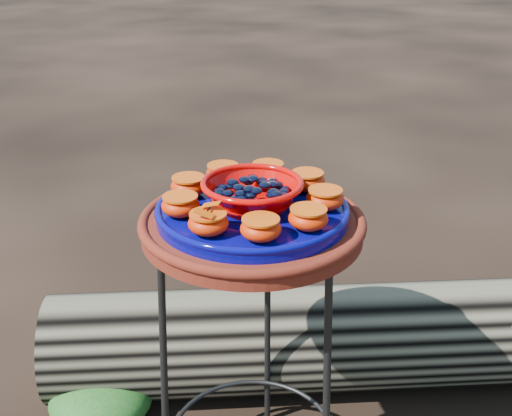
% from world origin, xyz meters
% --- Properties ---
extents(plant_stand, '(0.44, 0.44, 0.70)m').
position_xyz_m(plant_stand, '(0.00, 0.00, 0.35)').
color(plant_stand, black).
rests_on(plant_stand, ground).
extents(terracotta_saucer, '(0.46, 0.46, 0.04)m').
position_xyz_m(terracotta_saucer, '(0.00, 0.00, 0.72)').
color(terracotta_saucer, '#60140C').
rests_on(terracotta_saucer, plant_stand).
extents(cobalt_plate, '(0.39, 0.39, 0.03)m').
position_xyz_m(cobalt_plate, '(0.00, 0.00, 0.75)').
color(cobalt_plate, '#060D4D').
rests_on(cobalt_plate, terracotta_saucer).
extents(red_bowl, '(0.20, 0.20, 0.05)m').
position_xyz_m(red_bowl, '(0.00, 0.00, 0.79)').
color(red_bowl, '#C80503').
rests_on(red_bowl, cobalt_plate).
extents(glass_gems, '(0.15, 0.15, 0.03)m').
position_xyz_m(glass_gems, '(0.00, 0.00, 0.83)').
color(glass_gems, black).
rests_on(glass_gems, red_bowl).
extents(orange_half_0, '(0.08, 0.08, 0.04)m').
position_xyz_m(orange_half_0, '(-0.06, -0.14, 0.78)').
color(orange_half_0, red).
rests_on(orange_half_0, cobalt_plate).
extents(orange_half_1, '(0.08, 0.08, 0.04)m').
position_xyz_m(orange_half_1, '(0.04, -0.14, 0.78)').
color(orange_half_1, red).
rests_on(orange_half_1, cobalt_plate).
extents(orange_half_2, '(0.08, 0.08, 0.04)m').
position_xyz_m(orange_half_2, '(0.12, -0.08, 0.78)').
color(orange_half_2, red).
rests_on(orange_half_2, cobalt_plate).
extents(orange_half_3, '(0.08, 0.08, 0.04)m').
position_xyz_m(orange_half_3, '(0.15, 0.02, 0.78)').
color(orange_half_3, red).
rests_on(orange_half_3, cobalt_plate).
extents(orange_half_4, '(0.08, 0.08, 0.04)m').
position_xyz_m(orange_half_4, '(0.10, 0.11, 0.78)').
color(orange_half_4, red).
rests_on(orange_half_4, cobalt_plate).
extents(orange_half_5, '(0.08, 0.08, 0.04)m').
position_xyz_m(orange_half_5, '(0.01, 0.15, 0.78)').
color(orange_half_5, red).
rests_on(orange_half_5, cobalt_plate).
extents(orange_half_6, '(0.08, 0.08, 0.04)m').
position_xyz_m(orange_half_6, '(-0.09, 0.12, 0.78)').
color(orange_half_6, red).
rests_on(orange_half_6, cobalt_plate).
extents(orange_half_7, '(0.08, 0.08, 0.04)m').
position_xyz_m(orange_half_7, '(-0.14, 0.03, 0.78)').
color(orange_half_7, red).
rests_on(orange_half_7, cobalt_plate).
extents(orange_half_8, '(0.08, 0.08, 0.04)m').
position_xyz_m(orange_half_8, '(-0.13, -0.07, 0.78)').
color(orange_half_8, red).
rests_on(orange_half_8, cobalt_plate).
extents(butterfly, '(0.08, 0.05, 0.01)m').
position_xyz_m(butterfly, '(-0.06, -0.14, 0.81)').
color(butterfly, '#C54403').
rests_on(butterfly, orange_half_0).
extents(driftwood_log, '(1.75, 0.85, 0.32)m').
position_xyz_m(driftwood_log, '(0.17, 0.43, 0.16)').
color(driftwood_log, black).
rests_on(driftwood_log, ground).
extents(foliage_left, '(0.29, 0.29, 0.15)m').
position_xyz_m(foliage_left, '(-0.47, 0.15, 0.07)').
color(foliage_left, '#174118').
rests_on(foliage_left, ground).
extents(foliage_back, '(0.31, 0.31, 0.16)m').
position_xyz_m(foliage_back, '(-0.11, 0.50, 0.08)').
color(foliage_back, '#174118').
rests_on(foliage_back, ground).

